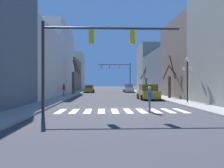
# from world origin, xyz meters

# --- Properties ---
(ground_plane) EXTENTS (240.00, 240.00, 0.00)m
(ground_plane) POSITION_xyz_m (0.00, 0.00, 0.00)
(ground_plane) COLOR #38383D
(sidewalk_left) EXTENTS (2.11, 90.00, 0.15)m
(sidewalk_left) POSITION_xyz_m (-6.24, 0.00, 0.07)
(sidewalk_left) COLOR gray
(sidewalk_left) RESTS_ON ground_plane
(sidewalk_right) EXTENTS (2.11, 90.00, 0.15)m
(sidewalk_right) POSITION_xyz_m (6.24, 0.00, 0.07)
(sidewalk_right) COLOR gray
(sidewalk_right) RESTS_ON ground_plane
(building_row_left) EXTENTS (6.00, 62.65, 11.65)m
(building_row_left) POSITION_xyz_m (-10.30, 24.84, 5.04)
(building_row_left) COLOR #515B66
(building_row_left) RESTS_ON ground_plane
(building_row_right) EXTENTS (6.00, 45.90, 13.23)m
(building_row_right) POSITION_xyz_m (10.30, 15.21, 5.34)
(building_row_right) COLOR gray
(building_row_right) RESTS_ON ground_plane
(crosswalk_stripes) EXTENTS (8.55, 2.60, 0.01)m
(crosswalk_stripes) POSITION_xyz_m (0.00, -0.43, 0.00)
(crosswalk_stripes) COLOR white
(crosswalk_stripes) RESTS_ON ground_plane
(traffic_signal_near) EXTENTS (8.58, 0.28, 5.68)m
(traffic_signal_near) POSITION_xyz_m (-2.25, -1.43, 4.22)
(traffic_signal_near) COLOR #2D2D2D
(traffic_signal_near) RESTS_ON ground_plane
(traffic_signal_far) EXTENTS (7.32, 0.28, 6.54)m
(traffic_signal_far) POSITION_xyz_m (2.27, 34.35, 4.88)
(traffic_signal_far) COLOR #2D2D2D
(traffic_signal_far) RESTS_ON ground_plane
(street_lamp_right_corner) EXTENTS (0.95, 0.36, 4.08)m
(street_lamp_right_corner) POSITION_xyz_m (6.52, 4.72, 3.05)
(street_lamp_right_corner) COLOR black
(street_lamp_right_corner) RESTS_ON sidewalk_right
(car_parked_right_far) EXTENTS (2.19, 4.12, 1.75)m
(car_parked_right_far) POSITION_xyz_m (3.97, 9.91, 0.81)
(car_parked_right_far) COLOR #A38423
(car_parked_right_far) RESTS_ON ground_plane
(car_parked_right_near) EXTENTS (2.01, 4.65, 1.53)m
(car_parked_right_near) POSITION_xyz_m (-4.06, 29.75, 0.72)
(car_parked_right_near) COLOR #A38423
(car_parked_right_near) RESTS_ON ground_plane
(car_at_intersection) EXTENTS (1.96, 4.49, 1.75)m
(car_at_intersection) POSITION_xyz_m (4.08, 30.57, 0.81)
(car_at_intersection) COLOR silver
(car_at_intersection) RESTS_ON ground_plane
(pedestrian_near_right_corner) EXTENTS (0.28, 0.72, 1.66)m
(pedestrian_near_right_corner) POSITION_xyz_m (1.75, -1.12, 0.98)
(pedestrian_near_right_corner) COLOR #4C4C51
(pedestrian_near_right_corner) RESTS_ON ground_plane
(pedestrian_waiting_at_curb) EXTENTS (0.43, 0.70, 1.74)m
(pedestrian_waiting_at_curb) POSITION_xyz_m (-6.58, 14.89, 1.18)
(pedestrian_waiting_at_curb) COLOR #7A705B
(pedestrian_waiting_at_curb) RESTS_ON sidewalk_left
(street_tree_right_far) EXTENTS (1.36, 1.44, 4.62)m
(street_tree_right_far) POSITION_xyz_m (6.03, 22.11, 2.14)
(street_tree_right_far) COLOR brown
(street_tree_right_far) RESTS_ON sidewalk_right
(street_tree_left_far) EXTENTS (2.21, 1.24, 5.03)m
(street_tree_left_far) POSITION_xyz_m (6.66, 10.41, 2.14)
(street_tree_left_far) COLOR #473828
(street_tree_left_far) RESTS_ON sidewalk_right
(street_tree_right_near) EXTENTS (1.53, 1.99, 6.14)m
(street_tree_right_near) POSITION_xyz_m (-5.97, 20.72, 2.82)
(street_tree_right_near) COLOR brown
(street_tree_right_near) RESTS_ON sidewalk_left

